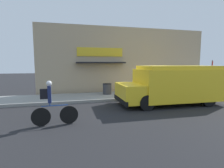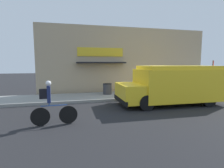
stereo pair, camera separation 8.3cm
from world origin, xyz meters
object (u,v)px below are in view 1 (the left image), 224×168
Objects in this scene: cyclist at (52,104)px; stop_sign_post at (212,71)px; trash_bin at (107,89)px; school_bus at (173,84)px.

stop_sign_post reaches higher than cyclist.
cyclist reaches higher than trash_bin.
cyclist is 2.27× the size of trash_bin.
stop_sign_post is 7.68m from trash_bin.
school_bus is 2.46× the size of stop_sign_post.
school_bus is 6.65m from cyclist.
cyclist is (-6.35, -1.94, -0.34)m from school_bus.
school_bus reaches higher than trash_bin.
school_bus reaches higher than cyclist.
stop_sign_post is at bearing -9.38° from trash_bin.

